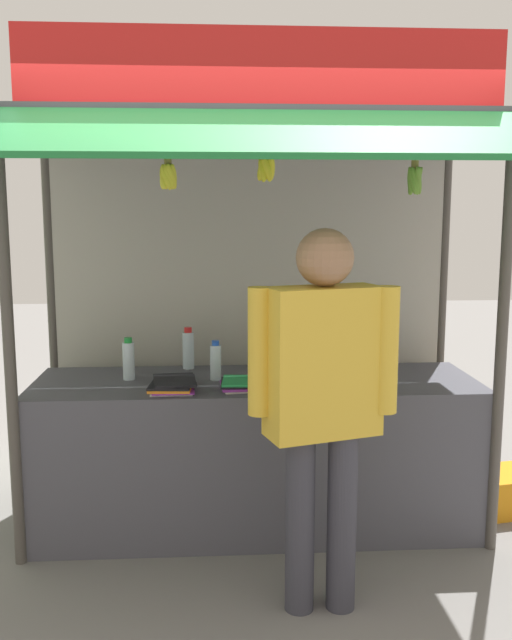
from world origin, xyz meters
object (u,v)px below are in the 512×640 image
Objects in this scene: water_bottle_front_left at (188,349)px; banana_bunch_leftmost at (266,168)px; magazine_stack_front_right at (310,383)px; plastic_crate at (502,491)px; water_bottle_back_right at (339,353)px; water_bottle_center at (303,344)px; magazine_stack_far_right at (173,385)px; magazine_stack_rear_center at (240,384)px; banana_bunch_inner_right at (168,176)px; vendor_person at (323,387)px; banana_bunch_inner_left at (415,180)px; water_bottle_far_left at (129,360)px; water_bottle_left at (216,362)px.

water_bottle_front_left is 1.16× the size of banana_bunch_leftmost.
plastic_crate is (1.25, 0.25, -0.77)m from magazine_stack_front_right.
water_bottle_front_left is 0.92m from water_bottle_back_right.
magazine_stack_far_right is (-0.78, -0.53, -0.11)m from water_bottle_center.
water_bottle_front_left is at bearing 120.68° from magazine_stack_rear_center.
water_bottle_center reaches higher than water_bottle_front_left.
banana_bunch_inner_right and banana_bunch_leftmost have the same top height.
banana_bunch_leftmost is at bearing -79.00° from vendor_person.
banana_bunch_inner_left is (1.15, -0.81, 1.00)m from water_bottle_front_left.
magazine_stack_rear_center is 0.79× the size of magazine_stack_far_right.
banana_bunch_inner_right is 0.47m from banana_bunch_leftmost.
banana_bunch_inner_right is at bearing -93.75° from water_bottle_front_left.
water_bottle_far_left is 0.89× the size of water_bottle_back_right.
banana_bunch_inner_right reaches higher than magazine_stack_rear_center.
water_bottle_far_left is at bearing -177.80° from water_bottle_back_right.
plastic_crate is at bearing 16.20° from banana_bunch_inner_right.
magazine_stack_rear_center is 0.37m from magazine_stack_far_right.
plastic_crate is at bearing 8.14° from magazine_stack_far_right.
magazine_stack_rear_center is at bearing -56.40° from water_bottle_left.
water_bottle_far_left is 0.38m from magazine_stack_far_right.
water_bottle_far_left reaches higher than magazine_stack_front_right.
banana_bunch_leftmost is at bearing -63.80° from water_bottle_left.
water_bottle_center is (1.05, 0.27, 0.03)m from water_bottle_far_left.
magazine_stack_rear_center is 1.41m from banana_bunch_inner_left.
water_bottle_left is at bearing 116.20° from banana_bunch_leftmost.
vendor_person is 1.89m from plastic_crate.
banana_bunch_leftmost is (-0.73, 0.00, 0.06)m from banana_bunch_inner_left.
water_bottle_left is 0.50m from water_bottle_far_left.
magazine_stack_front_right is at bearing -12.26° from water_bottle_far_left.
banana_bunch_inner_right is (-0.05, -0.81, 1.01)m from water_bottle_front_left.
water_bottle_far_left reaches higher than water_bottle_left.
water_bottle_left is 0.90× the size of magazine_stack_front_right.
magazine_stack_front_right is at bearing -93.20° from water_bottle_center.
magazine_stack_rear_center is 0.15× the size of vendor_person.
magazine_stack_front_right is 0.91× the size of banana_bunch_inner_left.
banana_bunch_leftmost reaches higher than water_bottle_front_left.
water_bottle_left is 0.67× the size of plastic_crate.
banana_bunch_inner_right is at bearing -156.06° from magazine_stack_front_right.
magazine_stack_front_right is (1.02, -0.22, -0.10)m from water_bottle_far_left.
magazine_stack_far_right is 1.65m from banana_bunch_inner_left.
water_bottle_center is at bearing 69.91° from banana_bunch_leftmost.
water_bottle_left is at bearing 66.60° from banana_bunch_inner_right.
water_bottle_front_left is 0.79× the size of magazine_stack_far_right.
water_bottle_front_left is at bearing 118.64° from water_bottle_left.
vendor_person is at bearing -31.29° from banana_bunch_inner_right.
water_bottle_back_right is (0.90, -0.22, 0.01)m from water_bottle_front_left.
water_bottle_left is at bearing 123.60° from magazine_stack_rear_center.
water_bottle_back_right is 0.98× the size of banana_bunch_inner_left.
banana_bunch_inner_right is 0.76× the size of plastic_crate.
banana_bunch_leftmost reaches higher than magazine_stack_far_right.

